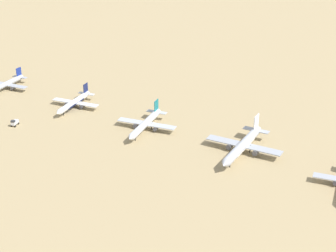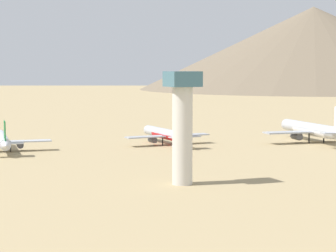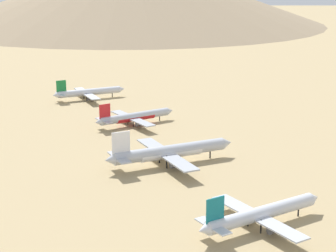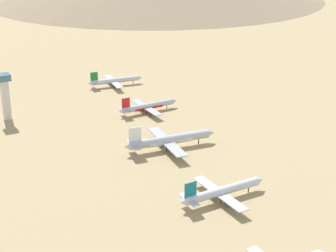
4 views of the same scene
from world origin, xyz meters
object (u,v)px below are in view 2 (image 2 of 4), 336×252
(parked_jet_5, at_px, (166,134))
(control_tower, at_px, (182,121))
(parked_jet_6, at_px, (3,140))
(parked_jet_4, at_px, (313,130))

(parked_jet_5, height_order, control_tower, control_tower)
(parked_jet_5, distance_m, control_tower, 81.55)
(parked_jet_6, height_order, control_tower, control_tower)
(parked_jet_6, bearing_deg, parked_jet_4, -98.71)
(parked_jet_4, relative_size, control_tower, 1.83)
(parked_jet_4, distance_m, control_tower, 101.99)
(control_tower, bearing_deg, parked_jet_4, -52.24)
(parked_jet_5, height_order, parked_jet_6, parked_jet_5)
(parked_jet_4, height_order, control_tower, control_tower)
(parked_jet_4, distance_m, parked_jet_5, 54.80)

